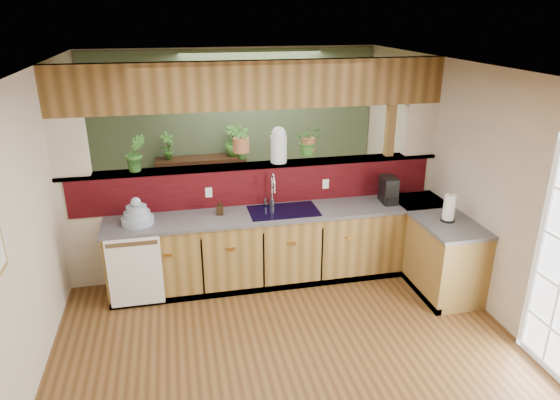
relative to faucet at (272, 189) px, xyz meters
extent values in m
cube|color=#56381A|center=(-0.15, -1.13, -1.13)|extent=(4.60, 7.00, 0.01)
cube|color=brown|center=(-0.15, -1.13, 1.47)|extent=(4.60, 7.00, 0.01)
cube|color=beige|center=(-0.15, 2.37, 0.17)|extent=(4.60, 0.02, 2.60)
cube|color=beige|center=(-2.45, -1.13, 0.17)|extent=(0.02, 7.00, 2.60)
cube|color=beige|center=(2.15, -1.13, 0.17)|extent=(0.02, 7.00, 2.60)
cube|color=beige|center=(-0.15, 0.22, -0.45)|extent=(4.60, 0.15, 1.35)
cube|color=#3D080C|center=(-0.15, 0.13, 0.00)|extent=(4.40, 0.02, 0.45)
cube|color=brown|center=(-0.15, 0.22, 0.24)|extent=(4.60, 0.21, 0.04)
cube|color=brown|center=(-0.15, 0.22, 1.20)|extent=(4.60, 0.15, 0.55)
cube|color=beige|center=(-2.25, 0.22, 0.57)|extent=(0.40, 0.15, 0.70)
cube|color=beige|center=(1.95, 0.22, 0.57)|extent=(0.40, 0.15, 0.70)
cube|color=brown|center=(1.55, 0.22, 0.17)|extent=(0.10, 0.10, 2.60)
cube|color=brown|center=(-0.15, 0.22, 0.24)|extent=(4.60, 0.21, 0.04)
cube|color=brown|center=(-0.15, 0.22, 1.20)|extent=(4.60, 0.15, 0.55)
cube|color=#4A5E40|center=(-0.15, 2.35, 0.17)|extent=(4.55, 0.02, 2.55)
cube|color=brown|center=(0.10, -0.16, -0.70)|extent=(4.10, 0.60, 0.86)
cube|color=#4A4B50|center=(0.10, -0.16, -0.25)|extent=(4.14, 0.64, 0.04)
cube|color=brown|center=(1.85, -0.60, -0.70)|extent=(0.60, 1.48, 0.86)
cube|color=#4A4B50|center=(1.85, -0.60, -0.25)|extent=(0.64, 1.52, 0.04)
cube|color=brown|center=(1.85, -0.16, -0.70)|extent=(0.60, 0.60, 0.86)
cube|color=#4A4B50|center=(1.85, -0.16, -0.25)|extent=(0.64, 0.64, 0.04)
cube|color=black|center=(0.10, -0.43, -1.09)|extent=(4.10, 0.06, 0.08)
cube|color=black|center=(1.58, -0.60, -1.09)|extent=(0.06, 1.48, 0.08)
cube|color=white|center=(-1.63, -0.47, -0.68)|extent=(0.58, 0.02, 0.82)
cube|color=#B7B7B2|center=(-1.63, -0.49, -0.33)|extent=(0.54, 0.01, 0.05)
cube|color=black|center=(0.10, -0.16, -0.24)|extent=(0.82, 0.50, 0.03)
cube|color=black|center=(-0.09, -0.16, -0.33)|extent=(0.34, 0.40, 0.16)
cube|color=black|center=(0.29, -0.16, -0.33)|extent=(0.34, 0.40, 0.16)
cylinder|color=#B7B7B2|center=(0.00, 0.04, -0.18)|extent=(0.06, 0.06, 0.09)
cylinder|color=#B7B7B2|center=(0.00, 0.04, -0.02)|extent=(0.02, 0.02, 0.25)
torus|color=#B7B7B2|center=(0.00, -0.02, 0.11)|extent=(0.19, 0.05, 0.18)
cylinder|color=#B7B7B2|center=(0.00, -0.10, 0.04)|extent=(0.02, 0.02, 0.11)
cylinder|color=#B7B7B2|center=(-0.08, 0.04, -0.17)|extent=(0.03, 0.03, 0.09)
cylinder|color=#899AB2|center=(-1.56, -0.18, -0.19)|extent=(0.36, 0.36, 0.08)
cylinder|color=#899AB2|center=(-1.56, -0.18, -0.12)|extent=(0.29, 0.29, 0.07)
cylinder|color=#899AB2|center=(-1.56, -0.18, -0.05)|extent=(0.22, 0.22, 0.07)
sphere|color=#899AB2|center=(-1.56, -0.18, 0.03)|extent=(0.11, 0.11, 0.11)
imported|color=#332312|center=(-0.64, -0.11, -0.14)|extent=(0.09, 0.09, 0.17)
cube|color=black|center=(1.43, -0.15, -0.07)|extent=(0.17, 0.28, 0.32)
cube|color=black|center=(1.43, -0.25, -0.18)|extent=(0.15, 0.11, 0.11)
cylinder|color=silver|center=(1.43, -0.21, -0.13)|extent=(0.09, 0.09, 0.09)
cylinder|color=black|center=(1.85, -0.84, -0.22)|extent=(0.16, 0.16, 0.02)
cylinder|color=#B7B7B2|center=(1.85, -0.84, -0.06)|extent=(0.02, 0.02, 0.33)
cylinder|color=white|center=(1.85, -0.84, -0.06)|extent=(0.13, 0.13, 0.29)
cylinder|color=silver|center=(0.13, 0.22, 0.43)|extent=(0.20, 0.20, 0.33)
sphere|color=silver|center=(0.13, 0.22, 0.61)|extent=(0.18, 0.18, 0.18)
imported|color=#2E6322|center=(-1.54, 0.22, 0.48)|extent=(0.28, 0.24, 0.44)
cylinder|color=brown|center=(-0.33, 0.22, 0.74)|extent=(0.01, 0.01, 0.36)
cylinder|color=brown|center=(-0.33, 0.22, 0.50)|extent=(0.20, 0.20, 0.17)
imported|color=#2E6322|center=(-0.33, 0.22, 0.75)|extent=(0.25, 0.20, 0.42)
cylinder|color=brown|center=(0.50, 0.22, 0.72)|extent=(0.01, 0.01, 0.39)
cylinder|color=brown|center=(0.50, 0.22, 0.47)|extent=(0.16, 0.16, 0.14)
imported|color=#2E6322|center=(0.50, 0.22, 0.68)|extent=(0.37, 0.34, 0.35)
cube|color=black|center=(-0.72, 2.12, -0.63)|extent=(1.40, 0.41, 0.93)
imported|color=#2E6322|center=(-1.21, 2.12, 0.05)|extent=(0.27, 0.23, 0.43)
imported|color=#2E6322|center=(-0.20, 2.12, 0.08)|extent=(0.36, 0.36, 0.48)
imported|color=#2E6322|center=(0.67, 1.58, -0.78)|extent=(0.79, 0.75, 0.70)
camera|label=1|loc=(-1.10, -5.49, 2.01)|focal=32.00mm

